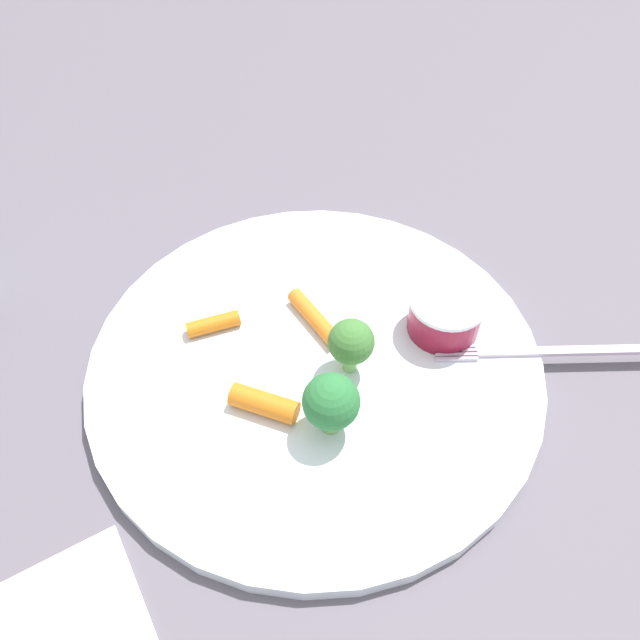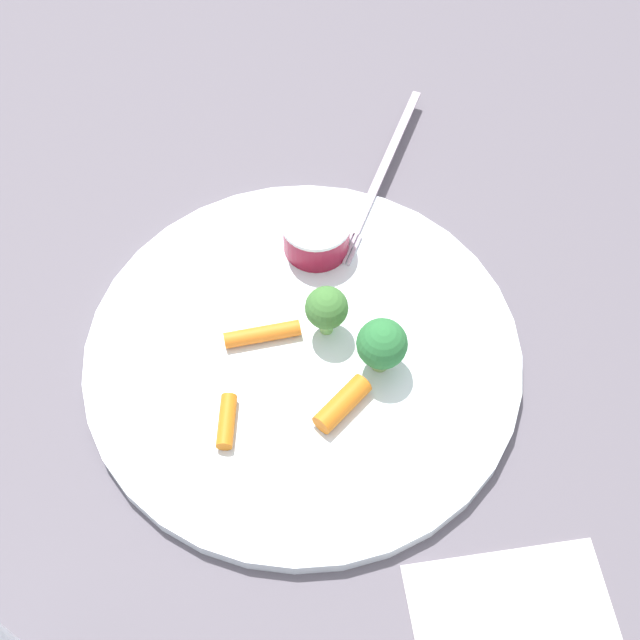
{
  "view_description": "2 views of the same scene",
  "coord_description": "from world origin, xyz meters",
  "px_view_note": "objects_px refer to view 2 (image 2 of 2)",
  "views": [
    {
      "loc": [
        -0.24,
        0.08,
        0.35
      ],
      "look_at": [
        0.02,
        -0.01,
        0.03
      ],
      "focal_mm": 35.28,
      "sensor_mm": 36.0,
      "label": 1
    },
    {
      "loc": [
        -0.02,
        0.31,
        0.54
      ],
      "look_at": [
        -0.01,
        -0.02,
        0.03
      ],
      "focal_mm": 50.1,
      "sensor_mm": 36.0,
      "label": 2
    }
  ],
  "objects_px": {
    "carrot_stick_0": "(342,404)",
    "fork": "(380,175)",
    "carrot_stick_1": "(262,334)",
    "carrot_stick_2": "(227,421)",
    "broccoli_floret_0": "(327,309)",
    "plate": "(303,356)",
    "sauce_cup": "(316,234)",
    "broccoli_floret_1": "(382,345)"
  },
  "relations": [
    {
      "from": "carrot_stick_0",
      "to": "fork",
      "type": "height_order",
      "value": "carrot_stick_0"
    },
    {
      "from": "broccoli_floret_1",
      "to": "carrot_stick_0",
      "type": "height_order",
      "value": "broccoli_floret_1"
    },
    {
      "from": "carrot_stick_1",
      "to": "sauce_cup",
      "type": "bearing_deg",
      "value": -113.5
    },
    {
      "from": "carrot_stick_2",
      "to": "fork",
      "type": "relative_size",
      "value": 0.2
    },
    {
      "from": "broccoli_floret_1",
      "to": "broccoli_floret_0",
      "type": "bearing_deg",
      "value": -36.82
    },
    {
      "from": "carrot_stick_0",
      "to": "fork",
      "type": "xyz_separation_m",
      "value": [
        -0.03,
        -0.21,
        -0.01
      ]
    },
    {
      "from": "fork",
      "to": "carrot_stick_2",
      "type": "bearing_deg",
      "value": 64.79
    },
    {
      "from": "plate",
      "to": "carrot_stick_2",
      "type": "height_order",
      "value": "carrot_stick_2"
    },
    {
      "from": "plate",
      "to": "fork",
      "type": "height_order",
      "value": "fork"
    },
    {
      "from": "broccoli_floret_0",
      "to": "sauce_cup",
      "type": "bearing_deg",
      "value": -82.97
    },
    {
      "from": "plate",
      "to": "carrot_stick_1",
      "type": "relative_size",
      "value": 5.7
    },
    {
      "from": "sauce_cup",
      "to": "broccoli_floret_1",
      "type": "distance_m",
      "value": 0.11
    },
    {
      "from": "carrot_stick_1",
      "to": "carrot_stick_2",
      "type": "relative_size",
      "value": 1.44
    },
    {
      "from": "broccoli_floret_0",
      "to": "fork",
      "type": "bearing_deg",
      "value": -105.44
    },
    {
      "from": "sauce_cup",
      "to": "broccoli_floret_1",
      "type": "bearing_deg",
      "value": 114.58
    },
    {
      "from": "broccoli_floret_0",
      "to": "plate",
      "type": "bearing_deg",
      "value": 49.0
    },
    {
      "from": "plate",
      "to": "broccoli_floret_0",
      "type": "xyz_separation_m",
      "value": [
        -0.02,
        -0.02,
        0.03
      ]
    },
    {
      "from": "broccoli_floret_1",
      "to": "fork",
      "type": "distance_m",
      "value": 0.17
    },
    {
      "from": "fork",
      "to": "sauce_cup",
      "type": "bearing_deg",
      "value": 55.43
    },
    {
      "from": "sauce_cup",
      "to": "carrot_stick_0",
      "type": "height_order",
      "value": "sauce_cup"
    },
    {
      "from": "broccoli_floret_1",
      "to": "carrot_stick_1",
      "type": "relative_size",
      "value": 0.85
    },
    {
      "from": "plate",
      "to": "carrot_stick_1",
      "type": "distance_m",
      "value": 0.03
    },
    {
      "from": "plate",
      "to": "carrot_stick_2",
      "type": "distance_m",
      "value": 0.08
    },
    {
      "from": "fork",
      "to": "carrot_stick_0",
      "type": "bearing_deg",
      "value": 82.25
    },
    {
      "from": "sauce_cup",
      "to": "fork",
      "type": "xyz_separation_m",
      "value": [
        -0.05,
        -0.07,
        -0.01
      ]
    },
    {
      "from": "broccoli_floret_0",
      "to": "fork",
      "type": "distance_m",
      "value": 0.15
    },
    {
      "from": "sauce_cup",
      "to": "carrot_stick_0",
      "type": "bearing_deg",
      "value": 98.69
    },
    {
      "from": "sauce_cup",
      "to": "broccoli_floret_0",
      "type": "xyz_separation_m",
      "value": [
        -0.01,
        0.07,
        0.01
      ]
    },
    {
      "from": "carrot_stick_0",
      "to": "broccoli_floret_1",
      "type": "bearing_deg",
      "value": -126.52
    },
    {
      "from": "carrot_stick_1",
      "to": "carrot_stick_2",
      "type": "bearing_deg",
      "value": 74.08
    },
    {
      "from": "carrot_stick_2",
      "to": "fork",
      "type": "height_order",
      "value": "carrot_stick_2"
    },
    {
      "from": "carrot_stick_2",
      "to": "fork",
      "type": "distance_m",
      "value": 0.24
    },
    {
      "from": "plate",
      "to": "sauce_cup",
      "type": "height_order",
      "value": "sauce_cup"
    },
    {
      "from": "plate",
      "to": "fork",
      "type": "relative_size",
      "value": 1.67
    },
    {
      "from": "sauce_cup",
      "to": "carrot_stick_2",
      "type": "height_order",
      "value": "sauce_cup"
    },
    {
      "from": "sauce_cup",
      "to": "broccoli_floret_1",
      "type": "height_order",
      "value": "broccoli_floret_1"
    },
    {
      "from": "carrot_stick_0",
      "to": "fork",
      "type": "relative_size",
      "value": 0.24
    },
    {
      "from": "sauce_cup",
      "to": "plate",
      "type": "bearing_deg",
      "value": 85.67
    },
    {
      "from": "plate",
      "to": "sauce_cup",
      "type": "xyz_separation_m",
      "value": [
        -0.01,
        -0.09,
        0.02
      ]
    },
    {
      "from": "sauce_cup",
      "to": "fork",
      "type": "bearing_deg",
      "value": -124.57
    },
    {
      "from": "plate",
      "to": "carrot_stick_2",
      "type": "xyz_separation_m",
      "value": [
        0.05,
        0.06,
        0.01
      ]
    },
    {
      "from": "broccoli_floret_1",
      "to": "carrot_stick_0",
      "type": "distance_m",
      "value": 0.05
    }
  ]
}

